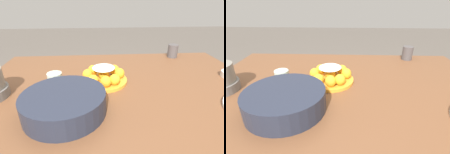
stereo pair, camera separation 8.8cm
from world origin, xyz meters
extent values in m
cylinder|color=brown|center=(-0.68, -0.46, 0.36)|extent=(0.06, 0.06, 0.71)
cylinder|color=brown|center=(0.68, -0.46, 0.36)|extent=(0.06, 0.06, 0.71)
cube|color=brown|center=(0.00, 0.00, 0.73)|extent=(1.46, 1.02, 0.03)
cylinder|color=gold|center=(0.08, -0.06, 0.75)|extent=(0.24, 0.24, 0.02)
sphere|color=#F4A823|center=(0.16, -0.06, 0.79)|extent=(0.05, 0.05, 0.05)
sphere|color=#F4A823|center=(0.14, 0.01, 0.79)|extent=(0.05, 0.05, 0.05)
sphere|color=#F4A823|center=(0.07, 0.02, 0.79)|extent=(0.05, 0.05, 0.05)
sphere|color=#F4A823|center=(0.03, 0.01, 0.79)|extent=(0.05, 0.05, 0.05)
sphere|color=#F4A823|center=(0.00, -0.07, 0.79)|extent=(0.05, 0.05, 0.05)
sphere|color=#F4A823|center=(0.02, -0.12, 0.79)|extent=(0.05, 0.05, 0.05)
sphere|color=#F4A823|center=(0.07, -0.14, 0.79)|extent=(0.05, 0.05, 0.05)
sphere|color=#F4A823|center=(0.14, -0.12, 0.79)|extent=(0.05, 0.05, 0.05)
ellipsoid|color=white|center=(0.08, -0.06, 0.82)|extent=(0.12, 0.12, 0.02)
sphere|color=#F4A823|center=(0.08, -0.06, 0.79)|extent=(0.05, 0.05, 0.05)
cylinder|color=#232838|center=(0.24, 0.20, 0.79)|extent=(0.32, 0.32, 0.09)
cylinder|color=brown|center=(0.24, 0.20, 0.82)|extent=(0.26, 0.26, 0.01)
cylinder|color=#4C4747|center=(-0.43, -0.42, 0.79)|extent=(0.07, 0.07, 0.09)
cylinder|color=beige|center=(0.32, 0.00, 0.78)|extent=(0.07, 0.07, 0.08)
camera|label=1|loc=(0.10, 0.76, 1.16)|focal=28.00mm
camera|label=2|loc=(0.01, 0.76, 1.16)|focal=28.00mm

